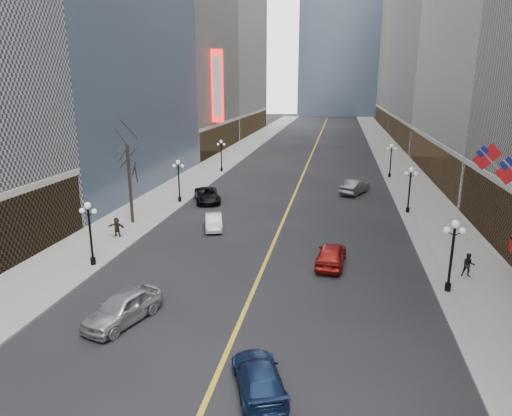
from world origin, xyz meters
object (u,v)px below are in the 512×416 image
at_px(streetlamp_east_1, 452,249).
at_px(streetlamp_west_3, 221,152).
at_px(streetlamp_east_3, 391,157).
at_px(car_sb_far, 355,187).
at_px(streetlamp_west_2, 179,177).
at_px(car_nb_mid, 214,222).
at_px(car_sb_mid, 331,254).
at_px(streetlamp_west_1, 90,227).
at_px(streetlamp_east_2, 410,185).
at_px(car_nb_near, 123,308).
at_px(car_sb_near, 259,377).
at_px(car_nb_far, 207,195).

bearing_deg(streetlamp_east_1, streetlamp_west_3, 123.25).
distance_m(streetlamp_east_3, streetlamp_west_3, 23.60).
bearing_deg(car_sb_far, streetlamp_west_2, 46.67).
xyz_separation_m(car_nb_mid, car_sb_mid, (10.39, -6.61, 0.14)).
bearing_deg(streetlamp_west_1, car_sb_far, 54.02).
height_order(streetlamp_east_2, car_nb_near, streetlamp_east_2).
bearing_deg(car_sb_near, car_sb_far, -118.10).
distance_m(streetlamp_east_2, car_sb_near, 30.90).
bearing_deg(car_sb_far, car_sb_near, 106.61).
height_order(car_nb_far, car_sb_mid, car_sb_mid).
distance_m(streetlamp_east_3, streetlamp_west_2, 29.68).
distance_m(streetlamp_west_1, car_sb_mid, 16.87).
xyz_separation_m(car_nb_mid, car_sb_far, (12.65, 15.91, 0.17)).
bearing_deg(streetlamp_west_1, streetlamp_east_2, 37.33).
height_order(car_sb_mid, car_sb_far, car_sb_far).
bearing_deg(streetlamp_west_2, streetlamp_west_1, -90.00).
xyz_separation_m(streetlamp_east_3, car_sb_far, (-4.91, -10.25, -2.07)).
bearing_deg(car_sb_mid, car_nb_mid, -27.82).
relative_size(streetlamp_east_1, car_nb_far, 0.83).
xyz_separation_m(streetlamp_east_1, streetlamp_east_3, (0.00, 36.00, 0.00)).
height_order(car_nb_near, car_sb_near, car_nb_near).
relative_size(streetlamp_east_3, car_sb_near, 0.99).
distance_m(car_nb_near, car_sb_near, 9.28).
height_order(streetlamp_east_2, car_nb_far, streetlamp_east_2).
bearing_deg(car_nb_mid, streetlamp_west_3, 86.55).
distance_m(streetlamp_east_2, streetlamp_west_1, 29.68).
distance_m(streetlamp_east_2, car_nb_near, 30.73).
height_order(streetlamp_east_1, streetlamp_east_2, same).
bearing_deg(streetlamp_east_1, car_sb_near, -131.14).
bearing_deg(streetlamp_west_1, streetlamp_west_3, 90.00).
distance_m(streetlamp_west_3, car_sb_near, 49.25).
relative_size(streetlamp_west_3, car_nb_mid, 1.11).
bearing_deg(car_nb_far, streetlamp_west_1, -120.15).
bearing_deg(streetlamp_east_2, car_nb_far, 177.33).
distance_m(streetlamp_east_2, streetlamp_west_3, 29.68).
distance_m(streetlamp_west_1, car_nb_far, 19.29).
bearing_deg(car_nb_far, car_sb_mid, -70.87).
height_order(streetlamp_east_1, streetlamp_west_2, same).
xyz_separation_m(car_sb_near, car_sb_far, (4.89, 36.97, 0.17)).
xyz_separation_m(streetlamp_east_1, car_nb_near, (-17.98, -6.83, -2.07)).
distance_m(streetlamp_east_3, car_sb_far, 11.55).
distance_m(streetlamp_west_2, car_nb_near, 25.55).
height_order(streetlamp_west_3, car_sb_far, streetlamp_west_3).
relative_size(car_sb_mid, car_sb_far, 0.94).
xyz_separation_m(streetlamp_east_2, car_nb_far, (-20.80, 0.97, -2.15)).
height_order(streetlamp_west_1, streetlamp_west_2, same).
relative_size(streetlamp_east_1, car_sb_far, 0.89).
xyz_separation_m(car_nb_near, car_sb_mid, (10.81, 10.06, -0.02)).
bearing_deg(car_sb_far, streetlamp_west_3, -4.59).
bearing_deg(streetlamp_east_2, streetlamp_east_3, 90.00).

